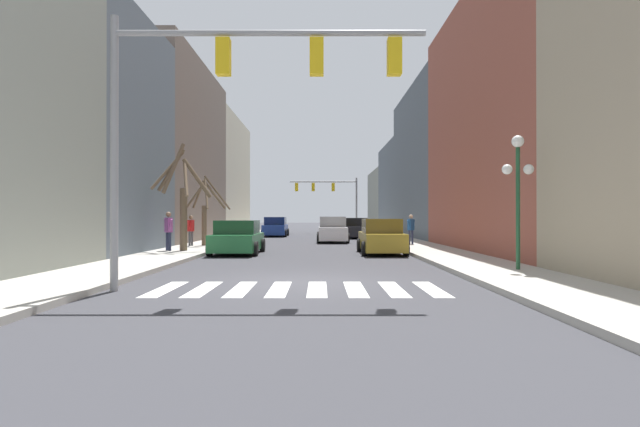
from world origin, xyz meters
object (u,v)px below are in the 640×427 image
Objects in this scene: car_parked_right_mid at (239,238)px; pedestrian_on_right_sidewalk at (171,228)px; car_parked_left_far at (383,237)px; car_parked_left_near at (338,227)px; street_tree_right_far at (208,211)px; street_tree_left_mid at (184,197)px; car_parked_left_mid at (277,227)px; car_driving_away_lane at (334,230)px; street_lamp_right_corner at (520,174)px; pedestrian_on_left_sidewalk at (193,228)px; traffic_signal_far at (333,192)px; car_at_intersection at (358,229)px; pedestrian_crossing_street at (413,227)px; traffic_signal_near at (232,86)px.

car_parked_right_mid is 2.44× the size of pedestrian_on_right_sidewalk.
car_parked_left_near is (-1.37, 21.86, 0.02)m from car_parked_left_far.
street_tree_right_far is 4.25m from street_tree_left_mid.
street_tree_right_far is (-2.38, -15.69, 1.22)m from car_parked_left_mid.
car_driving_away_lane is at bearing 42.02° from street_tree_right_far.
car_parked_left_far is 1.01× the size of car_parked_left_near.
street_lamp_right_corner is 17.16m from street_tree_right_far.
car_driving_away_lane is 1.15× the size of car_parked_left_near.
pedestrian_on_right_sidewalk reaches higher than pedestrian_on_left_sidewalk.
car_driving_away_lane is at bearing -153.61° from car_parked_left_mid.
car_driving_away_lane reaches higher than car_parked_left_near.
traffic_signal_far is 12.13m from car_at_intersection.
car_driving_away_lane is 6.18m from car_at_intersection.
street_lamp_right_corner reaches higher than car_parked_left_mid.
street_tree_right_far is at bearing 156.78° from car_parked_left_near.
pedestrian_on_right_sidewalk is 1.54m from street_tree_left_mid.
pedestrian_on_right_sidewalk is at bearing 149.11° from car_at_intersection.
car_parked_left_near is at bearing 70.56° from street_tree_left_mid.
car_parked_left_far is 2.63× the size of pedestrian_on_left_sidewalk.
street_tree_left_mid is at bearing 160.11° from pedestrian_crossing_street.
pedestrian_on_left_sidewalk is at bearing 137.31° from street_lamp_right_corner.
traffic_signal_far is 24.88m from street_tree_right_far.
pedestrian_on_left_sidewalk is (-3.11, 3.73, 0.39)m from car_parked_right_mid.
car_parked_left_mid is 19.81m from car_parked_right_mid.
car_parked_left_near is (5.26, 2.12, -0.01)m from car_parked_left_mid.
traffic_signal_far is 1.72× the size of street_lamp_right_corner.
pedestrian_on_right_sidewalk is at bearing 159.09° from car_parked_left_near.
street_tree_right_far reaches higher than pedestrian_crossing_street.
traffic_signal_near reaches higher than car_parked_left_far.
pedestrian_crossing_street is (3.66, -16.75, 0.37)m from car_parked_left_near.
pedestrian_on_left_sidewalk is at bearing -40.27° from pedestrian_on_right_sidewalk.
car_at_intersection is at bearing -22.06° from car_parked_right_mid.
street_lamp_right_corner is 0.90× the size of car_at_intersection.
pedestrian_on_right_sidewalk is (-12.81, 8.02, -1.78)m from street_lamp_right_corner.
traffic_signal_far is 1.62× the size of car_parked_left_near.
street_lamp_right_corner is 12.76m from car_parked_right_mid.
car_parked_left_mid is at bearing 76.76° from pedestrian_crossing_street.
traffic_signal_far is 1.56× the size of car_at_intersection.
traffic_signal_far is at bearing 72.91° from street_tree_right_far.
street_lamp_right_corner is at bearing -164.75° from car_driving_away_lane.
traffic_signal_far is 36.19m from street_lamp_right_corner.
car_parked_right_mid is 1.02× the size of car_parked_left_near.
car_parked_left_far is 2.57× the size of pedestrian_crossing_street.
car_parked_left_near is 23.51m from pedestrian_on_right_sidewalk.
traffic_signal_far reaches higher than pedestrian_on_left_sidewalk.
street_lamp_right_corner is at bearing -45.21° from street_tree_right_far.
car_parked_left_far is at bearing 66.84° from traffic_signal_near.
traffic_signal_near is 1.91× the size of street_tree_right_far.
traffic_signal_near reaches higher than car_driving_away_lane.
street_tree_left_mid is at bearing -135.36° from pedestrian_on_right_sidewalk.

